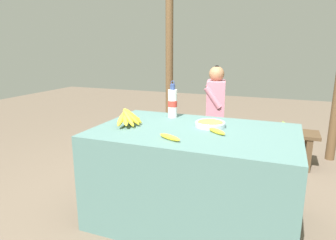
{
  "coord_description": "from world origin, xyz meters",
  "views": [
    {
      "loc": [
        0.57,
        -1.99,
        1.28
      ],
      "look_at": [
        -0.23,
        0.05,
        0.74
      ],
      "focal_mm": 32.0,
      "sensor_mm": 36.0,
      "label": 1
    }
  ],
  "objects_px": {
    "support_post_near": "(169,45)",
    "wooden_bench": "(239,132)",
    "banana_bunch_green": "(286,126)",
    "loose_banana_front": "(170,137)",
    "serving_bowl": "(210,124)",
    "water_bottle": "(173,103)",
    "loose_banana_side": "(217,131)",
    "banana_bunch_ripe": "(128,117)",
    "seated_vendor": "(212,106)"
  },
  "relations": [
    {
      "from": "support_post_near",
      "to": "wooden_bench",
      "type": "bearing_deg",
      "value": -20.73
    },
    {
      "from": "banana_bunch_green",
      "to": "loose_banana_front",
      "type": "bearing_deg",
      "value": -112.59
    },
    {
      "from": "serving_bowl",
      "to": "water_bottle",
      "type": "bearing_deg",
      "value": 153.58
    },
    {
      "from": "water_bottle",
      "to": "banana_bunch_green",
      "type": "bearing_deg",
      "value": 50.25
    },
    {
      "from": "serving_bowl",
      "to": "wooden_bench",
      "type": "xyz_separation_m",
      "value": [
        0.04,
        1.27,
        -0.4
      ]
    },
    {
      "from": "loose_banana_side",
      "to": "support_post_near",
      "type": "bearing_deg",
      "value": 120.08
    },
    {
      "from": "banana_bunch_ripe",
      "to": "banana_bunch_green",
      "type": "height_order",
      "value": "banana_bunch_ripe"
    },
    {
      "from": "banana_bunch_ripe",
      "to": "loose_banana_side",
      "type": "xyz_separation_m",
      "value": [
        0.67,
        0.04,
        -0.05
      ]
    },
    {
      "from": "loose_banana_front",
      "to": "support_post_near",
      "type": "xyz_separation_m",
      "value": [
        -0.8,
        2.06,
        0.58
      ]
    },
    {
      "from": "loose_banana_front",
      "to": "seated_vendor",
      "type": "height_order",
      "value": "seated_vendor"
    },
    {
      "from": "loose_banana_front",
      "to": "banana_bunch_green",
      "type": "bearing_deg",
      "value": 67.41
    },
    {
      "from": "water_bottle",
      "to": "support_post_near",
      "type": "xyz_separation_m",
      "value": [
        -0.6,
        1.47,
        0.47
      ]
    },
    {
      "from": "water_bottle",
      "to": "serving_bowl",
      "type": "bearing_deg",
      "value": -26.42
    },
    {
      "from": "loose_banana_front",
      "to": "banana_bunch_green",
      "type": "relative_size",
      "value": 0.7
    },
    {
      "from": "banana_bunch_green",
      "to": "support_post_near",
      "type": "relative_size",
      "value": 0.1
    },
    {
      "from": "loose_banana_side",
      "to": "loose_banana_front",
      "type": "bearing_deg",
      "value": -135.36
    },
    {
      "from": "water_bottle",
      "to": "wooden_bench",
      "type": "distance_m",
      "value": 1.26
    },
    {
      "from": "banana_bunch_ripe",
      "to": "water_bottle",
      "type": "relative_size",
      "value": 0.98
    },
    {
      "from": "loose_banana_front",
      "to": "seated_vendor",
      "type": "bearing_deg",
      "value": 93.99
    },
    {
      "from": "banana_bunch_green",
      "to": "wooden_bench",
      "type": "bearing_deg",
      "value": 179.73
    },
    {
      "from": "loose_banana_front",
      "to": "banana_bunch_green",
      "type": "height_order",
      "value": "loose_banana_front"
    },
    {
      "from": "banana_bunch_ripe",
      "to": "seated_vendor",
      "type": "relative_size",
      "value": 0.28
    },
    {
      "from": "loose_banana_side",
      "to": "banana_bunch_green",
      "type": "distance_m",
      "value": 1.53
    },
    {
      "from": "serving_bowl",
      "to": "loose_banana_side",
      "type": "distance_m",
      "value": 0.19
    },
    {
      "from": "seated_vendor",
      "to": "support_post_near",
      "type": "xyz_separation_m",
      "value": [
        -0.69,
        0.42,
        0.69
      ]
    },
    {
      "from": "banana_bunch_ripe",
      "to": "water_bottle",
      "type": "bearing_deg",
      "value": 60.92
    },
    {
      "from": "serving_bowl",
      "to": "support_post_near",
      "type": "distance_m",
      "value": 2.0
    },
    {
      "from": "loose_banana_front",
      "to": "seated_vendor",
      "type": "xyz_separation_m",
      "value": [
        -0.11,
        1.64,
        -0.11
      ]
    },
    {
      "from": "serving_bowl",
      "to": "water_bottle",
      "type": "distance_m",
      "value": 0.42
    },
    {
      "from": "banana_bunch_ripe",
      "to": "loose_banana_front",
      "type": "relative_size",
      "value": 1.72
    },
    {
      "from": "serving_bowl",
      "to": "support_post_near",
      "type": "bearing_deg",
      "value": 120.31
    },
    {
      "from": "banana_bunch_green",
      "to": "support_post_near",
      "type": "xyz_separation_m",
      "value": [
        -1.5,
        0.38,
        0.86
      ]
    },
    {
      "from": "loose_banana_side",
      "to": "wooden_bench",
      "type": "height_order",
      "value": "loose_banana_side"
    },
    {
      "from": "wooden_bench",
      "to": "seated_vendor",
      "type": "height_order",
      "value": "seated_vendor"
    },
    {
      "from": "banana_bunch_ripe",
      "to": "banana_bunch_green",
      "type": "distance_m",
      "value": 1.87
    },
    {
      "from": "banana_bunch_ripe",
      "to": "support_post_near",
      "type": "relative_size",
      "value": 0.12
    },
    {
      "from": "water_bottle",
      "to": "banana_bunch_green",
      "type": "distance_m",
      "value": 1.46
    },
    {
      "from": "wooden_bench",
      "to": "banana_bunch_green",
      "type": "relative_size",
      "value": 6.64
    },
    {
      "from": "loose_banana_side",
      "to": "support_post_near",
      "type": "height_order",
      "value": "support_post_near"
    },
    {
      "from": "serving_bowl",
      "to": "wooden_bench",
      "type": "bearing_deg",
      "value": 88.07
    },
    {
      "from": "serving_bowl",
      "to": "water_bottle",
      "type": "xyz_separation_m",
      "value": [
        -0.37,
        0.18,
        0.1
      ]
    },
    {
      "from": "wooden_bench",
      "to": "support_post_near",
      "type": "bearing_deg",
      "value": 159.27
    },
    {
      "from": "loose_banana_side",
      "to": "banana_bunch_green",
      "type": "relative_size",
      "value": 0.59
    },
    {
      "from": "banana_bunch_ripe",
      "to": "loose_banana_side",
      "type": "height_order",
      "value": "banana_bunch_ripe"
    },
    {
      "from": "seated_vendor",
      "to": "support_post_near",
      "type": "bearing_deg",
      "value": -43.1
    },
    {
      "from": "banana_bunch_ripe",
      "to": "loose_banana_front",
      "type": "bearing_deg",
      "value": -26.9
    },
    {
      "from": "water_bottle",
      "to": "wooden_bench",
      "type": "xyz_separation_m",
      "value": [
        0.41,
        1.09,
        -0.5
      ]
    },
    {
      "from": "wooden_bench",
      "to": "serving_bowl",
      "type": "bearing_deg",
      "value": -91.93
    },
    {
      "from": "water_bottle",
      "to": "seated_vendor",
      "type": "xyz_separation_m",
      "value": [
        0.09,
        1.05,
        -0.22
      ]
    },
    {
      "from": "wooden_bench",
      "to": "banana_bunch_green",
      "type": "height_order",
      "value": "banana_bunch_green"
    }
  ]
}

